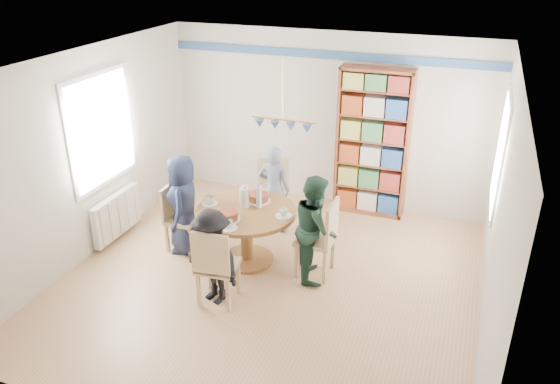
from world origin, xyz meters
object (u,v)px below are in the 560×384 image
at_px(dining_table, 246,223).
at_px(chair_right, 322,235).
at_px(person_far, 274,189).
at_px(person_near, 213,257).
at_px(bookshelf, 373,144).
at_px(chair_left, 177,214).
at_px(radiator, 117,215).
at_px(chair_far, 273,190).
at_px(person_right, 316,228).
at_px(person_left, 184,204).
at_px(chair_near, 215,264).

relative_size(dining_table, chair_right, 1.27).
height_order(dining_table, person_far, person_far).
bearing_deg(person_near, bookshelf, 88.58).
height_order(dining_table, chair_left, chair_left).
height_order(radiator, bookshelf, bookshelf).
height_order(radiator, person_far, person_far).
height_order(radiator, chair_far, chair_far).
bearing_deg(person_far, bookshelf, -138.55).
height_order(chair_left, person_right, person_right).
bearing_deg(person_left, person_far, 117.61).
xyz_separation_m(radiator, chair_near, (2.02, -0.96, 0.20)).
bearing_deg(person_near, person_right, 64.78).
distance_m(person_right, bookshelf, 2.08).
distance_m(dining_table, chair_near, 1.01).
relative_size(person_left, person_far, 1.05).
bearing_deg(chair_right, bookshelf, 84.44).
relative_size(person_right, person_far, 1.05).
bearing_deg(person_right, chair_left, 70.08).
relative_size(chair_near, person_far, 0.77).
xyz_separation_m(chair_left, chair_near, (1.07, -1.01, 0.05)).
height_order(chair_far, person_near, person_near).
bearing_deg(chair_far, dining_table, -88.49).
xyz_separation_m(chair_left, chair_far, (1.00, 1.04, 0.06)).
bearing_deg(person_far, chair_right, 136.18).
distance_m(radiator, person_far, 2.25).
distance_m(dining_table, person_left, 0.91).
height_order(dining_table, chair_right, chair_right).
bearing_deg(radiator, person_left, 1.89).
distance_m(person_left, person_right, 1.84).
relative_size(chair_right, chair_far, 0.99).
bearing_deg(chair_left, bookshelf, 41.71).
distance_m(radiator, person_right, 2.93).
relative_size(chair_left, chair_right, 0.89).
bearing_deg(radiator, chair_right, 1.29).
height_order(chair_far, bookshelf, bookshelf).
distance_m(chair_right, person_far, 1.33).
distance_m(chair_left, chair_right, 2.04).
relative_size(chair_left, bookshelf, 0.41).
relative_size(dining_table, person_near, 1.10).
distance_m(dining_table, chair_left, 1.03).
height_order(dining_table, person_near, person_near).
distance_m(person_near, bookshelf, 3.21).
bearing_deg(person_near, chair_far, 111.49).
bearing_deg(chair_near, radiator, 154.58).
bearing_deg(dining_table, person_right, -1.48).
bearing_deg(person_near, radiator, 176.78).
distance_m(dining_table, person_right, 0.95).
height_order(chair_right, person_right, person_right).
height_order(person_left, person_far, person_left).
distance_m(chair_left, person_left, 0.22).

